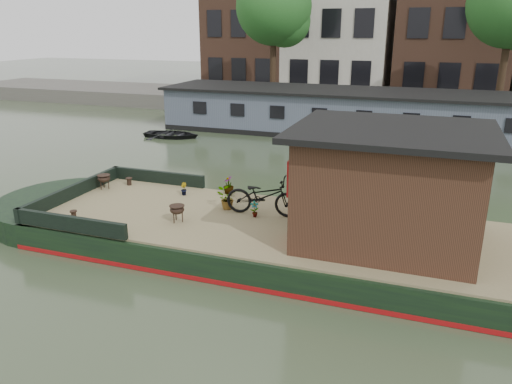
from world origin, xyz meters
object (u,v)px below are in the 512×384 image
(bicycle, at_px, (263,196))
(potted_plant_a, at_px, (255,209))
(cabin, at_px, (389,185))
(brazier_rear, at_px, (104,182))
(dinghy, at_px, (172,132))
(brazier_front, at_px, (177,214))

(bicycle, bearing_deg, potted_plant_a, 144.00)
(cabin, distance_m, brazier_rear, 7.90)
(dinghy, bearing_deg, bicycle, -145.48)
(brazier_rear, relative_size, dinghy, 0.15)
(potted_plant_a, relative_size, dinghy, 0.15)
(cabin, bearing_deg, bicycle, 170.23)
(cabin, distance_m, bicycle, 3.07)
(potted_plant_a, xyz_separation_m, brazier_rear, (-4.72, 0.62, 0.01))
(bicycle, distance_m, brazier_rear, 4.88)
(cabin, xyz_separation_m, brazier_front, (-4.66, -0.62, -1.02))
(brazier_rear, bearing_deg, bicycle, -4.67)
(brazier_front, xyz_separation_m, dinghy, (-6.23, 10.95, -0.58))
(cabin, height_order, potted_plant_a, cabin)
(bicycle, height_order, brazier_rear, bicycle)
(bicycle, distance_m, potted_plant_a, 0.38)
(brazier_front, relative_size, brazier_rear, 0.99)
(brazier_front, height_order, brazier_rear, brazier_rear)
(potted_plant_a, distance_m, brazier_front, 1.83)
(bicycle, height_order, dinghy, bicycle)
(brazier_rear, distance_m, dinghy, 9.94)
(brazier_front, relative_size, dinghy, 0.15)
(brazier_front, bearing_deg, potted_plant_a, 29.44)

